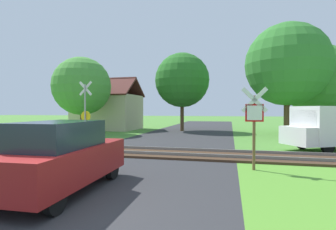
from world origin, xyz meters
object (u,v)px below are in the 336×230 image
at_px(tree_far, 315,79).
at_px(parked_car, 63,157).
at_px(crossing_sign_far, 85,110).
at_px(tree_right, 287,65).
at_px(mail_truck, 334,126).
at_px(house, 108,111).
at_px(tree_left, 82,86).
at_px(tree_center, 182,80).
at_px(stop_sign_near, 254,121).

xyz_separation_m(tree_far, parked_car, (-11.24, -19.27, -3.86)).
relative_size(crossing_sign_far, parked_car, 0.93).
bearing_deg(tree_right, mail_truck, -84.28).
bearing_deg(house, crossing_sign_far, -68.80).
bearing_deg(house, tree_far, 0.51).
distance_m(house, tree_left, 5.51).
bearing_deg(tree_center, tree_far, -0.19).
distance_m(tree_right, parked_car, 19.38).
distance_m(crossing_sign_far, tree_right, 15.77).
distance_m(crossing_sign_far, mail_truck, 13.64).
bearing_deg(mail_truck, parked_car, 105.27).
xyz_separation_m(tree_left, tree_center, (7.86, 4.87, 0.84)).
xyz_separation_m(crossing_sign_far, parked_car, (4.36, -8.34, -1.15)).
bearing_deg(tree_center, house, 178.49).
bearing_deg(tree_far, tree_center, 179.81).
distance_m(tree_far, tree_right, 3.83).
bearing_deg(crossing_sign_far, stop_sign_near, -24.24).
height_order(tree_center, mail_truck, tree_center).
bearing_deg(tree_center, tree_right, -15.87).
relative_size(tree_right, parked_car, 2.21).
relative_size(crossing_sign_far, tree_left, 0.58).
height_order(crossing_sign_far, parked_car, crossing_sign_far).
xyz_separation_m(house, tree_far, (19.65, -0.25, 2.80)).
xyz_separation_m(house, parked_car, (8.42, -19.52, -1.05)).
relative_size(tree_left, parked_car, 1.62).
bearing_deg(tree_center, tree_left, -148.20).
bearing_deg(tree_far, mail_truck, -101.21).
xyz_separation_m(tree_left, mail_truck, (17.57, -5.26, -2.84)).
bearing_deg(tree_left, parked_car, -60.02).
bearing_deg(stop_sign_near, tree_right, -108.33).
bearing_deg(mail_truck, tree_center, 14.22).
distance_m(tree_center, mail_truck, 14.51).
xyz_separation_m(stop_sign_near, tree_center, (-5.34, 15.71, 3.23)).
relative_size(tree_right, mail_truck, 1.73).
height_order(tree_left, tree_center, tree_center).
bearing_deg(tree_left, tree_far, 13.88).
height_order(house, tree_far, tree_far).
distance_m(tree_right, tree_center, 9.33).
bearing_deg(crossing_sign_far, tree_far, 37.97).
height_order(stop_sign_near, tree_center, tree_center).
distance_m(crossing_sign_far, house, 11.89).
xyz_separation_m(tree_center, parked_car, (0.47, -19.31, -4.02)).
relative_size(stop_sign_near, mail_truck, 0.55).
bearing_deg(mail_truck, tree_right, -23.83).
distance_m(stop_sign_near, crossing_sign_far, 10.38).
distance_m(house, tree_right, 17.51).
bearing_deg(stop_sign_near, tree_far, -115.13).
relative_size(tree_far, mail_truck, 1.49).
xyz_separation_m(tree_far, tree_right, (-2.76, -2.51, 0.89)).
distance_m(crossing_sign_far, parked_car, 9.48).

